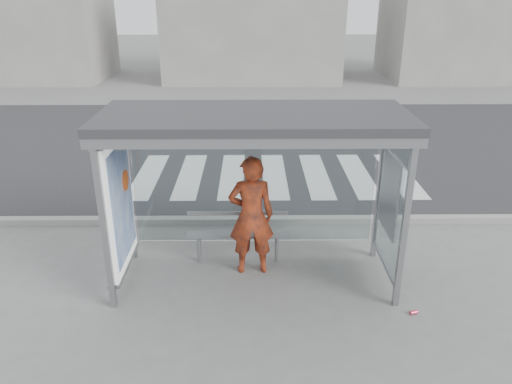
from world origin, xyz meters
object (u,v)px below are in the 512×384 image
(bus_shelter, at_px, (228,156))
(soda_can, at_px, (414,312))
(person, at_px, (251,216))
(bench, at_px, (238,234))

(bus_shelter, distance_m, soda_can, 3.38)
(person, bearing_deg, soda_can, 148.48)
(person, distance_m, soda_can, 2.70)
(person, distance_m, bench, 0.58)
(bus_shelter, relative_size, bench, 2.61)
(soda_can, bearing_deg, bench, 149.26)
(bus_shelter, distance_m, person, 1.09)
(soda_can, bearing_deg, bus_shelter, 159.02)
(person, height_order, soda_can, person)
(bus_shelter, height_order, person, bus_shelter)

